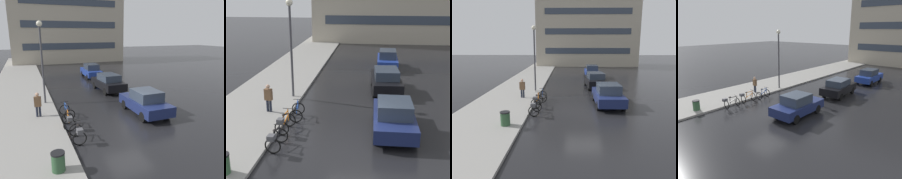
% 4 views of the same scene
% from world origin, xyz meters
% --- Properties ---
extents(ground_plane, '(140.00, 140.00, 0.00)m').
position_xyz_m(ground_plane, '(0.00, 0.00, 0.00)').
color(ground_plane, black).
extents(sidewalk_kerb, '(4.80, 60.00, 0.14)m').
position_xyz_m(sidewalk_kerb, '(-6.00, 10.00, 0.07)').
color(sidewalk_kerb, gray).
rests_on(sidewalk_kerb, ground).
extents(bicycle_nearest, '(0.74, 1.34, 0.95)m').
position_xyz_m(bicycle_nearest, '(-3.21, -0.85, 0.49)').
color(bicycle_nearest, black).
rests_on(bicycle_nearest, ground).
extents(bicycle_second, '(0.79, 1.37, 1.00)m').
position_xyz_m(bicycle_second, '(-3.33, 0.90, 0.48)').
color(bicycle_second, black).
rests_on(bicycle_second, ground).
extents(bicycle_third, '(0.83, 1.21, 0.93)m').
position_xyz_m(bicycle_third, '(-3.12, 2.61, 0.39)').
color(bicycle_third, black).
rests_on(bicycle_third, ground).
extents(car_navy, '(1.93, 4.18, 1.63)m').
position_xyz_m(car_navy, '(1.86, 1.42, 0.80)').
color(car_navy, navy).
rests_on(car_navy, ground).
extents(car_black, '(2.07, 4.35, 1.60)m').
position_xyz_m(car_black, '(1.71, 7.88, 0.81)').
color(car_black, black).
rests_on(car_black, ground).
extents(car_blue, '(1.79, 4.30, 1.66)m').
position_xyz_m(car_blue, '(2.05, 14.59, 0.82)').
color(car_blue, navy).
rests_on(car_blue, ground).
extents(pedestrian, '(0.44, 0.31, 1.69)m').
position_xyz_m(pedestrian, '(-4.80, 3.09, 0.95)').
color(pedestrian, '#1E2333').
rests_on(pedestrian, ground).
extents(streetlamp, '(0.41, 0.41, 6.06)m').
position_xyz_m(streetlamp, '(-4.15, 5.85, 3.99)').
color(streetlamp, '#424247').
rests_on(streetlamp, ground).
extents(trash_bin, '(0.53, 0.53, 0.91)m').
position_xyz_m(trash_bin, '(-4.49, -3.05, 0.46)').
color(trash_bin, '#2D5133').
rests_on(trash_bin, ground).
extents(building_facade_main, '(19.64, 7.20, 16.92)m').
position_xyz_m(building_facade_main, '(2.62, 31.51, 8.46)').
color(building_facade_main, '#B2A893').
rests_on(building_facade_main, ground).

